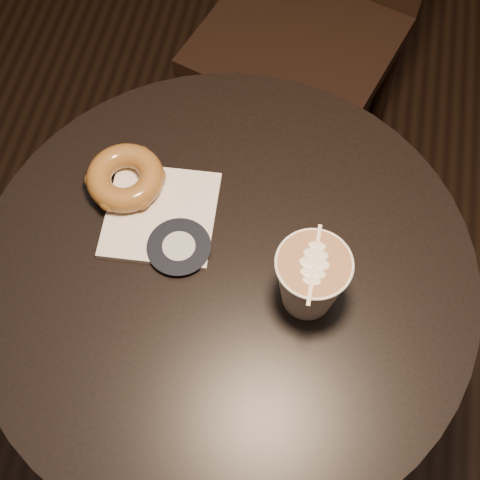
% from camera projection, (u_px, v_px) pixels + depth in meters
% --- Properties ---
extents(cafe_table, '(0.70, 0.70, 0.75)m').
position_uv_depth(cafe_table, '(228.00, 320.00, 1.10)').
color(cafe_table, black).
rests_on(cafe_table, ground).
extents(pastry_bag, '(0.16, 0.16, 0.01)m').
position_uv_depth(pastry_bag, '(161.00, 214.00, 0.96)').
color(pastry_bag, white).
rests_on(pastry_bag, cafe_table).
extents(doughnut, '(0.11, 0.11, 0.04)m').
position_uv_depth(doughnut, '(125.00, 178.00, 0.96)').
color(doughnut, brown).
rests_on(doughnut, pastry_bag).
extents(latte_cup, '(0.10, 0.10, 0.11)m').
position_uv_depth(latte_cup, '(310.00, 281.00, 0.85)').
color(latte_cup, white).
rests_on(latte_cup, cafe_table).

